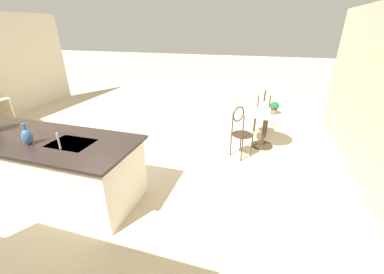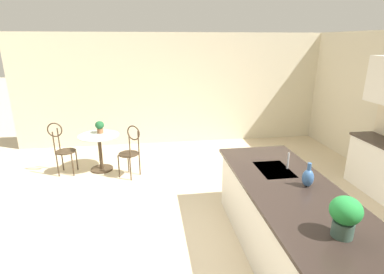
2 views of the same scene
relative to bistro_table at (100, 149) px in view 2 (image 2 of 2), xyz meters
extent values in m
plane|color=beige|center=(2.68, 1.73, -0.45)|extent=(40.00, 40.00, 0.00)
cube|color=beige|center=(-1.58, 1.73, 0.90)|extent=(0.12, 7.80, 2.70)
cube|color=white|center=(2.98, 2.58, -0.01)|extent=(2.70, 0.96, 0.88)
cube|color=#2D231E|center=(2.98, 2.58, 0.45)|extent=(2.80, 1.06, 0.04)
cube|color=#B2B5BA|center=(2.43, 2.58, 0.46)|extent=(0.56, 0.40, 0.03)
cylinder|color=#3D2D1E|center=(0.00, 0.00, -0.43)|extent=(0.44, 0.44, 0.03)
cylinder|color=#3D2D1E|center=(0.00, 0.00, -0.07)|extent=(0.07, 0.07, 0.69)
cylinder|color=#B2C6C1|center=(0.00, 0.00, 0.29)|extent=(0.80, 0.80, 0.01)
cylinder|color=#3D2D1E|center=(0.42, 0.39, -0.22)|extent=(0.03, 0.03, 0.45)
cylinder|color=#3D2D1E|center=(0.19, 0.55, -0.22)|extent=(0.03, 0.03, 0.45)
cylinder|color=#3D2D1E|center=(0.58, 0.61, -0.22)|extent=(0.03, 0.03, 0.45)
cylinder|color=#3D2D1E|center=(0.36, 0.78, -0.22)|extent=(0.03, 0.03, 0.45)
cylinder|color=#3D2D1E|center=(0.39, 0.58, 0.01)|extent=(0.53, 0.53, 0.02)
cylinder|color=#3D2D1E|center=(0.58, 0.63, 0.23)|extent=(0.03, 0.03, 0.45)
cylinder|color=#3D2D1E|center=(0.37, 0.78, 0.23)|extent=(0.03, 0.03, 0.45)
torus|color=#3D2D1E|center=(0.47, 0.70, 0.45)|extent=(0.19, 0.24, 0.28)
cylinder|color=#3D2D1E|center=(-0.06, -0.49, -0.22)|extent=(0.03, 0.03, 0.45)
cylinder|color=#3D2D1E|center=(0.22, -0.50, -0.22)|extent=(0.03, 0.03, 0.45)
cylinder|color=#3D2D1E|center=(-0.07, -0.77, -0.22)|extent=(0.03, 0.03, 0.45)
cylinder|color=#3D2D1E|center=(0.21, -0.78, -0.22)|extent=(0.03, 0.03, 0.45)
cylinder|color=#3D2D1E|center=(0.07, -0.63, 0.01)|extent=(0.40, 0.40, 0.02)
cylinder|color=#3D2D1E|center=(-0.06, -0.78, 0.23)|extent=(0.03, 0.03, 0.45)
cylinder|color=#3D2D1E|center=(0.20, -0.79, 0.23)|extent=(0.03, 0.03, 0.45)
torus|color=#3D2D1E|center=(0.07, -0.78, 0.45)|extent=(0.04, 0.28, 0.28)
cylinder|color=#B2B5BA|center=(2.43, 2.76, 0.58)|extent=(0.02, 0.02, 0.22)
cylinder|color=#9E603D|center=(-0.14, 0.01, 0.34)|extent=(0.12, 0.12, 0.10)
ellipsoid|color=#226133|center=(-0.14, 0.01, 0.46)|extent=(0.17, 0.17, 0.16)
cylinder|color=#385147|center=(3.83, 2.60, 0.54)|extent=(0.18, 0.18, 0.14)
ellipsoid|color=#24893A|center=(3.83, 2.60, 0.72)|extent=(0.26, 0.26, 0.24)
ellipsoid|color=#386099|center=(2.93, 2.77, 0.58)|extent=(0.13, 0.13, 0.21)
cylinder|color=#386099|center=(2.93, 2.77, 0.72)|extent=(0.04, 0.04, 0.08)
camera|label=1|loc=(0.08, 4.85, 1.86)|focal=22.55mm
camera|label=2|loc=(5.79, 1.02, 2.07)|focal=27.85mm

